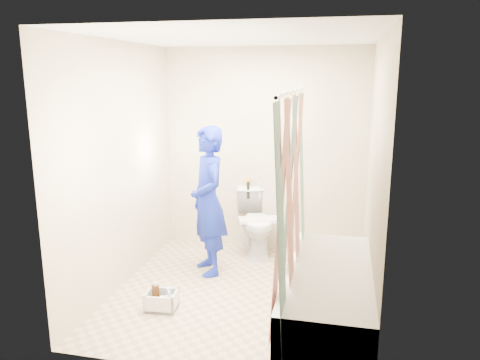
% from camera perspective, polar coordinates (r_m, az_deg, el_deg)
% --- Properties ---
extents(floor, '(2.60, 2.60, 0.00)m').
position_cam_1_polar(floor, '(4.71, 0.05, -13.51)').
color(floor, tan).
rests_on(floor, ground).
extents(ceiling, '(2.40, 2.60, 0.02)m').
position_cam_1_polar(ceiling, '(4.23, 0.06, 17.06)').
color(ceiling, white).
rests_on(ceiling, wall_back).
extents(wall_back, '(2.40, 0.02, 2.40)m').
position_cam_1_polar(wall_back, '(5.57, 3.00, 3.62)').
color(wall_back, tan).
rests_on(wall_back, ground).
extents(wall_front, '(2.40, 0.02, 2.40)m').
position_cam_1_polar(wall_front, '(3.09, -5.24, -3.90)').
color(wall_front, tan).
rests_on(wall_front, ground).
extents(wall_left, '(0.02, 2.60, 2.40)m').
position_cam_1_polar(wall_left, '(4.72, -14.32, 1.57)').
color(wall_left, tan).
rests_on(wall_left, ground).
extents(wall_right, '(0.02, 2.60, 2.40)m').
position_cam_1_polar(wall_right, '(4.22, 16.17, 0.16)').
color(wall_right, tan).
rests_on(wall_right, ground).
extents(bathtub, '(0.70, 1.75, 0.50)m').
position_cam_1_polar(bathtub, '(4.12, 10.66, -13.66)').
color(bathtub, white).
rests_on(bathtub, ground).
extents(curtain_rod, '(0.02, 1.90, 0.02)m').
position_cam_1_polar(curtain_rod, '(3.72, 6.57, 10.62)').
color(curtain_rod, silver).
rests_on(curtain_rod, wall_back).
extents(shower_curtain, '(0.06, 1.75, 1.80)m').
position_cam_1_polar(shower_curtain, '(3.86, 6.22, -3.30)').
color(shower_curtain, silver).
rests_on(shower_curtain, curtain_rod).
extents(toilet, '(0.64, 0.84, 0.75)m').
position_cam_1_polar(toilet, '(5.55, 2.10, -5.13)').
color(toilet, silver).
rests_on(toilet, ground).
extents(tank_lid, '(0.50, 0.34, 0.04)m').
position_cam_1_polar(tank_lid, '(5.42, 2.30, -4.86)').
color(tank_lid, white).
rests_on(tank_lid, toilet).
extents(tank_internals, '(0.18, 0.09, 0.25)m').
position_cam_1_polar(tank_internals, '(5.64, 1.38, -0.99)').
color(tank_internals, black).
rests_on(tank_internals, toilet).
extents(plumber, '(0.63, 0.69, 1.57)m').
position_cam_1_polar(plumber, '(4.91, -3.90, -2.58)').
color(plumber, '#1016A7').
rests_on(plumber, ground).
extents(cleaning_caddy, '(0.29, 0.24, 0.21)m').
position_cam_1_polar(cleaning_caddy, '(4.43, -9.43, -14.36)').
color(cleaning_caddy, silver).
rests_on(cleaning_caddy, ground).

